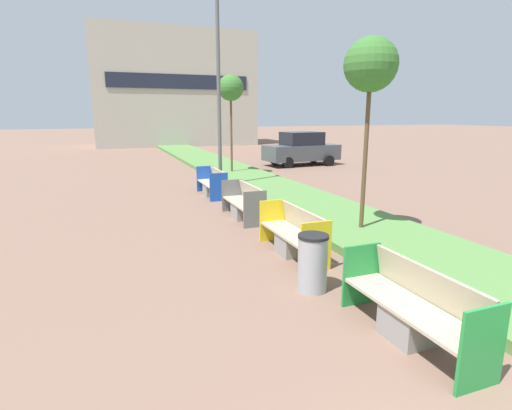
# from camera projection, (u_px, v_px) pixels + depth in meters

# --- Properties ---
(planter_grass_strip) EXTENTS (2.80, 120.00, 0.18)m
(planter_grass_strip) POSITION_uv_depth(u_px,v_px,m) (284.00, 195.00, 13.86)
(planter_grass_strip) COLOR #568442
(planter_grass_strip) RESTS_ON ground
(building_backdrop) EXTENTS (14.31, 6.72, 10.11)m
(building_backdrop) POSITION_uv_depth(u_px,v_px,m) (174.00, 90.00, 37.24)
(building_backdrop) COLOR #B2AD9E
(building_backdrop) RESTS_ON ground
(bench_green_frame) EXTENTS (0.65, 2.12, 0.94)m
(bench_green_frame) POSITION_uv_depth(u_px,v_px,m) (412.00, 312.00, 5.05)
(bench_green_frame) COLOR gray
(bench_green_frame) RESTS_ON ground
(bench_yellow_frame) EXTENTS (0.65, 2.03, 0.94)m
(bench_yellow_frame) POSITION_uv_depth(u_px,v_px,m) (293.00, 237.00, 8.16)
(bench_yellow_frame) COLOR gray
(bench_yellow_frame) RESTS_ON ground
(bench_grey_frame) EXTENTS (0.65, 1.97, 0.94)m
(bench_grey_frame) POSITION_uv_depth(u_px,v_px,m) (244.00, 205.00, 10.98)
(bench_grey_frame) COLOR gray
(bench_grey_frame) RESTS_ON ground
(bench_blue_frame) EXTENTS (0.65, 1.97, 0.94)m
(bench_blue_frame) POSITION_uv_depth(u_px,v_px,m) (213.00, 186.00, 14.06)
(bench_blue_frame) COLOR gray
(bench_blue_frame) RESTS_ON ground
(litter_bin) EXTENTS (0.50, 0.50, 0.94)m
(litter_bin) POSITION_uv_depth(u_px,v_px,m) (313.00, 263.00, 6.43)
(litter_bin) COLOR #9EA0A5
(litter_bin) RESTS_ON ground
(street_lamp_post) EXTENTS (0.24, 0.44, 7.26)m
(street_lamp_post) POSITION_uv_depth(u_px,v_px,m) (219.00, 81.00, 14.50)
(street_lamp_post) COLOR #56595B
(street_lamp_post) RESTS_ON ground
(sapling_tree_near) EXTENTS (1.19, 1.19, 4.47)m
(sapling_tree_near) POSITION_uv_depth(u_px,v_px,m) (371.00, 67.00, 8.73)
(sapling_tree_near) COLOR brown
(sapling_tree_near) RESTS_ON ground
(sapling_tree_far) EXTENTS (1.18, 1.18, 4.58)m
(sapling_tree_far) POSITION_uv_depth(u_px,v_px,m) (231.00, 89.00, 18.11)
(sapling_tree_far) COLOR brown
(sapling_tree_far) RESTS_ON ground
(parked_car_distant) EXTENTS (4.33, 2.10, 1.86)m
(parked_car_distant) POSITION_uv_depth(u_px,v_px,m) (302.00, 149.00, 22.45)
(parked_car_distant) COLOR #474C51
(parked_car_distant) RESTS_ON ground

